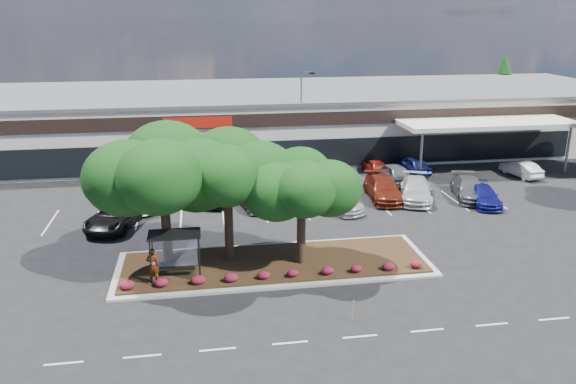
{
  "coord_description": "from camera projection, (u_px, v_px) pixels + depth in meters",
  "views": [
    {
      "loc": [
        -5.95,
        -25.34,
        13.97
      ],
      "look_at": [
        -0.29,
        9.68,
        2.6
      ],
      "focal_mm": 35.0,
      "sensor_mm": 36.0,
      "label": 1
    }
  ],
  "objects": [
    {
      "name": "island_tree_mid",
      "position": [
        228.0,
        197.0,
        32.0
      ],
      "size": [
        6.6,
        6.6,
        7.32
      ],
      "primitive_type": null,
      "color": "#0E370D",
      "rests_on": "landscape_island"
    },
    {
      "name": "car_8",
      "position": [
        469.0,
        188.0,
        44.06
      ],
      "size": [
        3.51,
        5.82,
        1.58
      ],
      "primitive_type": "imported",
      "rotation": [
        0.0,
        0.0,
        -0.25
      ],
      "color": "#5D5D64",
      "rests_on": "ground"
    },
    {
      "name": "car_3",
      "position": [
        253.0,
        196.0,
        42.33
      ],
      "size": [
        3.32,
        5.72,
        1.56
      ],
      "primitive_type": "imported",
      "rotation": [
        0.0,
        0.0,
        0.22
      ],
      "color": "#585860",
      "rests_on": "ground"
    },
    {
      "name": "car_15",
      "position": [
        393.0,
        173.0,
        48.21
      ],
      "size": [
        2.5,
        5.13,
        1.68
      ],
      "primitive_type": "imported",
      "rotation": [
        0.0,
        0.0,
        3.25
      ],
      "color": "#5A5B62",
      "rests_on": "ground"
    },
    {
      "name": "survey_stake",
      "position": [
        353.0,
        308.0,
        26.47
      ],
      "size": [
        0.08,
        0.14,
        1.02
      ],
      "color": "#A68157",
      "rests_on": "ground"
    },
    {
      "name": "landscape_island",
      "position": [
        274.0,
        264.0,
        32.41
      ],
      "size": [
        18.0,
        6.0,
        0.26
      ],
      "color": "#ACACA7",
      "rests_on": "ground"
    },
    {
      "name": "car_9",
      "position": [
        154.0,
        183.0,
        45.83
      ],
      "size": [
        2.57,
        4.59,
        1.43
      ],
      "primitive_type": "imported",
      "rotation": [
        0.0,
        0.0,
        2.88
      ],
      "color": "#673806",
      "rests_on": "ground"
    },
    {
      "name": "car_10",
      "position": [
        146.0,
        180.0,
        45.99
      ],
      "size": [
        3.61,
        6.45,
        1.7
      ],
      "primitive_type": "imported",
      "rotation": [
        0.0,
        0.0,
        3.01
      ],
      "color": "brown",
      "rests_on": "ground"
    },
    {
      "name": "island_tree_east",
      "position": [
        301.0,
        209.0,
        31.32
      ],
      "size": [
        5.8,
        5.8,
        6.5
      ],
      "primitive_type": null,
      "color": "#0E370D",
      "rests_on": "landscape_island"
    },
    {
      "name": "lane_markings",
      "position": [
        288.0,
        224.0,
        38.77
      ],
      "size": [
        33.12,
        20.06,
        0.01
      ],
      "color": "silver",
      "rests_on": "ground"
    },
    {
      "name": "car_13",
      "position": [
        308.0,
        173.0,
        48.25
      ],
      "size": [
        3.3,
        5.9,
        1.56
      ],
      "primitive_type": "imported",
      "rotation": [
        0.0,
        0.0,
        3.27
      ],
      "color": "silver",
      "rests_on": "ground"
    },
    {
      "name": "retail_store",
      "position": [
        255.0,
        119.0,
        59.92
      ],
      "size": [
        80.4,
        25.2,
        6.25
      ],
      "color": "silver",
      "rests_on": "ground"
    },
    {
      "name": "ground",
      "position": [
        323.0,
        296.0,
        28.99
      ],
      "size": [
        160.0,
        160.0,
        0.0
      ],
      "primitive_type": "plane",
      "color": "black",
      "rests_on": "ground"
    },
    {
      "name": "conifer_north_east",
      "position": [
        502.0,
        88.0,
        74.15
      ],
      "size": [
        3.96,
        3.96,
        9.0
      ],
      "primitive_type": "cone",
      "color": "#0E370D",
      "rests_on": "ground"
    },
    {
      "name": "car_1",
      "position": [
        116.0,
        215.0,
        38.17
      ],
      "size": [
        4.26,
        6.39,
        1.63
      ],
      "primitive_type": "imported",
      "rotation": [
        0.0,
        0.0,
        -0.29
      ],
      "color": "black",
      "rests_on": "ground"
    },
    {
      "name": "car_6",
      "position": [
        416.0,
        190.0,
        43.6
      ],
      "size": [
        4.02,
        6.12,
        1.65
      ],
      "primitive_type": "imported",
      "rotation": [
        0.0,
        0.0,
        -0.33
      ],
      "color": "silver",
      "rests_on": "ground"
    },
    {
      "name": "car_12",
      "position": [
        233.0,
        170.0,
        49.35
      ],
      "size": [
        3.05,
        5.44,
        1.49
      ],
      "primitive_type": "imported",
      "rotation": [
        0.0,
        0.0,
        2.94
      ],
      "color": "#703906",
      "rests_on": "ground"
    },
    {
      "name": "shrub_row",
      "position": [
        280.0,
        274.0,
        30.32
      ],
      "size": [
        17.0,
        0.8,
        0.5
      ],
      "primitive_type": null,
      "color": "maroon",
      "rests_on": "landscape_island"
    },
    {
      "name": "car_4",
      "position": [
        338.0,
        200.0,
        41.5
      ],
      "size": [
        3.59,
        5.32,
        1.43
      ],
      "primitive_type": "imported",
      "rotation": [
        0.0,
        0.0,
        0.35
      ],
      "color": "silver",
      "rests_on": "ground"
    },
    {
      "name": "car_14",
      "position": [
        375.0,
        166.0,
        50.79
      ],
      "size": [
        1.61,
        3.96,
        1.34
      ],
      "primitive_type": "imported",
      "rotation": [
        0.0,
        0.0,
        3.15
      ],
      "color": "maroon",
      "rests_on": "ground"
    },
    {
      "name": "person_waiting",
      "position": [
        153.0,
        266.0,
        29.6
      ],
      "size": [
        0.82,
        0.68,
        1.94
      ],
      "primitive_type": "imported",
      "rotation": [
        0.0,
        0.0,
        2.8
      ],
      "color": "#594C47",
      "rests_on": "landscape_island"
    },
    {
      "name": "bus_shelter",
      "position": [
        175.0,
        242.0,
        29.92
      ],
      "size": [
        2.75,
        1.55,
        2.59
      ],
      "color": "black",
      "rests_on": "landscape_island"
    },
    {
      "name": "car_5",
      "position": [
        383.0,
        189.0,
        43.86
      ],
      "size": [
        2.8,
        5.9,
        1.66
      ],
      "primitive_type": "imported",
      "rotation": [
        0.0,
        0.0,
        -0.09
      ],
      "color": "maroon",
      "rests_on": "ground"
    },
    {
      "name": "island_tree_west",
      "position": [
        164.0,
        199.0,
        30.72
      ],
      "size": [
        7.2,
        7.2,
        7.89
      ],
      "primitive_type": null,
      "color": "#0E370D",
      "rests_on": "landscape_island"
    },
    {
      "name": "car_16",
      "position": [
        413.0,
        165.0,
        51.02
      ],
      "size": [
        2.38,
        4.74,
        1.55
      ],
      "primitive_type": "imported",
      "rotation": [
        0.0,
        0.0,
        3.27
      ],
      "color": "#111853",
      "rests_on": "ground"
    },
    {
      "name": "car_17",
      "position": [
        521.0,
        169.0,
        49.93
      ],
      "size": [
        2.11,
        4.4,
        1.39
      ],
      "primitive_type": "imported",
      "rotation": [
        0.0,
        0.0,
        3.3
      ],
      "color": "silver",
      "rests_on": "ground"
    },
    {
      "name": "car_7",
      "position": [
        484.0,
        196.0,
        42.67
      ],
      "size": [
        2.85,
        4.99,
        1.36
      ],
      "primitive_type": "imported",
      "rotation": [
        0.0,
        0.0,
        -0.21
      ],
      "color": "navy",
      "rests_on": "ground"
    },
    {
      "name": "car_2",
      "position": [
        218.0,
        195.0,
        42.78
      ],
      "size": [
        2.62,
        4.52,
        1.44
      ],
      "primitive_type": "imported",
      "rotation": [
        0.0,
        0.0,
        -0.23
      ],
      "color": "black",
      "rests_on": "ground"
    },
    {
      "name": "car_11",
      "position": [
        210.0,
        182.0,
        46.05
      ],
      "size": [
        1.86,
        4.31,
        1.45
      ],
      "primitive_type": "imported",
      "rotation": [
        0.0,
        0.0,
        3.11
      ],
      "color": "navy",
      "rests_on": "ground"
    },
    {
      "name": "light_pole",
      "position": [
        302.0,
        127.0,
        51.04
      ],
      "size": [
        1.41,
        0.77,
        9.06
      ],
      "rotation": [
        0.0,
        0.0,
        -0.32
      ],
      "color": "#ACACA7",
      "rests_on": "ground"
    },
    {
      "name": "car_0",
      "position": [
        134.0,
        201.0,
        41.22
      ],
      "size": [
        3.23,
        4.69,
        1.47
      ],
      "primitive_type": "imported",
      "rotation": [
        0.0,
        0.0,
        0.42
      ],
      "color": "silver",
      "rests_on": "ground"
    }
  ]
}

